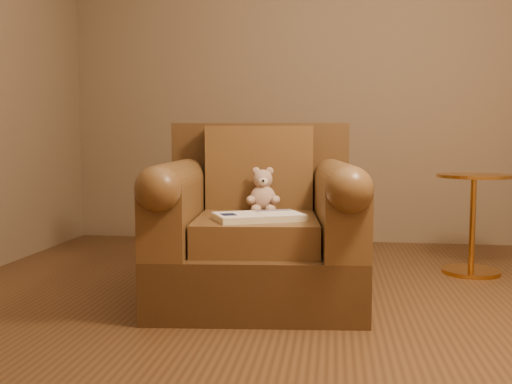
# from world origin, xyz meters

# --- Properties ---
(floor) EXTENTS (4.00, 4.00, 0.00)m
(floor) POSITION_xyz_m (0.00, 0.00, 0.00)
(floor) COLOR brown
(floor) RESTS_ON ground
(armchair) EXTENTS (1.16, 1.11, 0.96)m
(armchair) POSITION_xyz_m (-0.16, 0.20, 0.37)
(armchair) COLOR #472F17
(armchair) RESTS_ON floor
(teddy_bear) EXTENTS (0.18, 0.21, 0.25)m
(teddy_bear) POSITION_xyz_m (-0.15, 0.29, 0.55)
(teddy_bear) COLOR tan
(teddy_bear) RESTS_ON armchair
(guidebook) EXTENTS (0.50, 0.41, 0.03)m
(guidebook) POSITION_xyz_m (-0.13, -0.04, 0.48)
(guidebook) COLOR beige
(guidebook) RESTS_ON armchair
(side_table) EXTENTS (0.46, 0.46, 0.64)m
(side_table) POSITION_xyz_m (1.13, 0.93, 0.35)
(side_table) COLOR #C98837
(side_table) RESTS_ON floor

